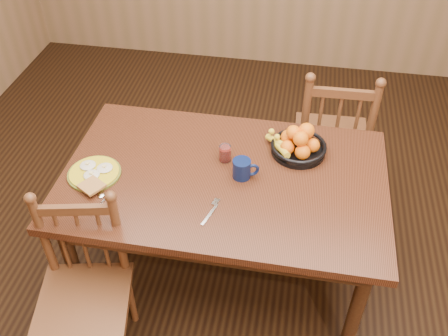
% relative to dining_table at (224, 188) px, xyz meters
% --- Properties ---
extents(room, '(4.52, 5.02, 2.72)m').
position_rel_dining_table_xyz_m(room, '(0.00, 0.00, 0.68)').
color(room, black).
rests_on(room, ground).
extents(dining_table, '(1.60, 1.00, 0.75)m').
position_rel_dining_table_xyz_m(dining_table, '(0.00, 0.00, 0.00)').
color(dining_table, black).
rests_on(dining_table, ground).
extents(chair_far, '(0.47, 0.45, 1.00)m').
position_rel_dining_table_xyz_m(chair_far, '(0.55, 0.74, -0.18)').
color(chair_far, '#4E3017').
rests_on(chair_far, ground).
extents(chair_near, '(0.49, 0.47, 0.92)m').
position_rel_dining_table_xyz_m(chair_near, '(-0.56, -0.57, -0.22)').
color(chair_near, '#4E3017').
rests_on(chair_near, ground).
extents(breakfast_plate, '(0.26, 0.31, 0.04)m').
position_rel_dining_table_xyz_m(breakfast_plate, '(-0.63, -0.11, 0.10)').
color(breakfast_plate, '#59601E').
rests_on(breakfast_plate, dining_table).
extents(fork, '(0.06, 0.18, 0.00)m').
position_rel_dining_table_xyz_m(fork, '(-0.01, -0.25, 0.09)').
color(fork, silver).
rests_on(fork, dining_table).
extents(spoon, '(0.05, 0.16, 0.01)m').
position_rel_dining_table_xyz_m(spoon, '(-0.54, -0.27, 0.09)').
color(spoon, silver).
rests_on(spoon, dining_table).
extents(coffee_mug, '(0.13, 0.09, 0.10)m').
position_rel_dining_table_xyz_m(coffee_mug, '(0.09, 0.01, 0.14)').
color(coffee_mug, '#0B163D').
rests_on(coffee_mug, dining_table).
extents(juice_glass, '(0.06, 0.06, 0.09)m').
position_rel_dining_table_xyz_m(juice_glass, '(-0.02, 0.12, 0.13)').
color(juice_glass, silver).
rests_on(juice_glass, dining_table).
extents(fruit_bowl, '(0.32, 0.29, 0.17)m').
position_rel_dining_table_xyz_m(fruit_bowl, '(0.34, 0.24, 0.14)').
color(fruit_bowl, black).
rests_on(fruit_bowl, dining_table).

